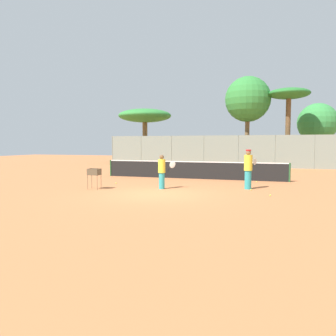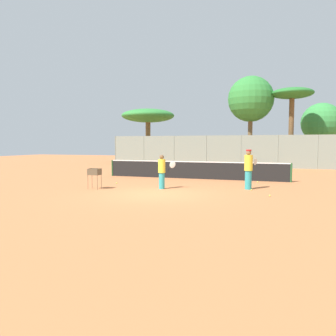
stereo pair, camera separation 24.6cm
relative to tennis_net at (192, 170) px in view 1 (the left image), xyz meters
The scene contains 14 objects.
ground_plane 6.53m from the tennis_net, 90.00° to the right, with size 80.00×80.00×0.00m, color #C67242.
tennis_net is the anchor object (origin of this frame).
back_fence 10.74m from the tennis_net, 90.00° to the left, with size 22.26×0.08×2.90m.
tree_0 13.99m from the tennis_net, 79.99° to the left, with size 4.25×4.25×8.44m.
tree_1 14.86m from the tennis_net, 64.76° to the left, with size 3.73×3.73×7.11m.
tree_2 17.93m from the tennis_net, 121.75° to the left, with size 5.86×5.86×5.98m.
tree_3 18.88m from the tennis_net, 61.90° to the left, with size 3.88×3.88×6.15m.
player_white_outfit 4.85m from the tennis_net, 93.40° to the right, with size 0.80×0.55×1.62m.
player_red_cap 5.13m from the tennis_net, 45.18° to the right, with size 0.57×0.87×1.87m.
ball_cart 6.76m from the tennis_net, 119.31° to the right, with size 0.56×0.41×0.97m.
tennis_ball_0 5.00m from the tennis_net, 131.41° to the right, with size 0.07×0.07×0.07m, color #D1E54C.
tennis_ball_1 3.93m from the tennis_net, ahead, with size 0.07×0.07×0.07m, color #D1E54C.
tennis_ball_2 5.54m from the tennis_net, 46.72° to the right, with size 0.07×0.07×0.07m, color #D1E54C.
tennis_ball_3 7.20m from the tennis_net, 49.75° to the right, with size 0.07×0.07×0.07m, color #D1E54C.
Camera 1 is at (4.79, -12.91, 2.16)m, focal length 35.00 mm.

